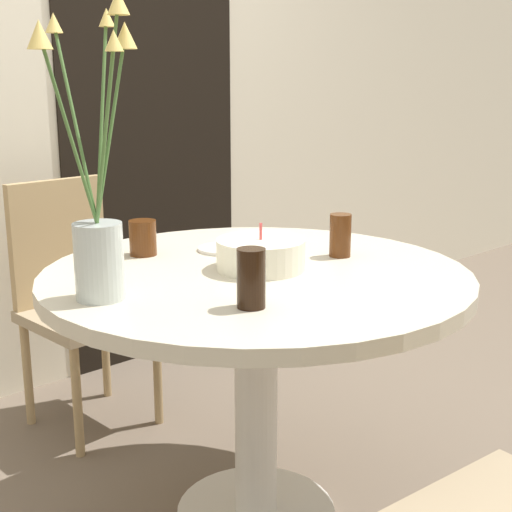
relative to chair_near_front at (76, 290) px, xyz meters
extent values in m
cube|color=beige|center=(0.05, 0.40, 0.79)|extent=(8.00, 0.05, 2.60)
cube|color=black|center=(0.61, 0.36, 0.52)|extent=(0.90, 0.01, 2.05)
cylinder|color=beige|center=(0.05, -0.93, 0.23)|extent=(1.16, 1.16, 0.04)
cylinder|color=silver|center=(0.05, -0.93, -0.13)|extent=(0.12, 0.12, 0.68)
cylinder|color=silver|center=(0.05, -0.93, -0.49)|extent=(0.46, 0.46, 0.03)
cube|color=#9E896B|center=(0.00, -0.08, -0.08)|extent=(0.42, 0.42, 0.04)
cube|color=tan|center=(-0.01, 0.10, 0.17)|extent=(0.38, 0.06, 0.46)
cylinder|color=tan|center=(-0.16, -0.26, -0.31)|extent=(0.03, 0.03, 0.40)
cylinder|color=tan|center=(0.18, -0.24, -0.31)|extent=(0.03, 0.03, 0.40)
cylinder|color=tan|center=(-0.17, 0.08, -0.31)|extent=(0.03, 0.03, 0.40)
cylinder|color=tan|center=(0.16, 0.10, -0.31)|extent=(0.03, 0.03, 0.40)
cylinder|color=white|center=(0.07, -0.92, 0.29)|extent=(0.24, 0.24, 0.08)
cylinder|color=#E54C4C|center=(0.07, -0.92, 0.35)|extent=(0.01, 0.01, 0.04)
cylinder|color=silver|center=(-0.39, -0.87, 0.34)|extent=(0.11, 0.11, 0.18)
cylinder|color=#4C7538|center=(-0.45, -0.87, 0.63)|extent=(0.12, 0.01, 0.41)
cone|color=#EFCC66|center=(-0.50, -0.88, 0.84)|extent=(0.05, 0.05, 0.06)
cylinder|color=#4C7538|center=(-0.34, -0.87, 0.64)|extent=(0.11, 0.01, 0.42)
cone|color=#EFCC66|center=(-0.29, -0.87, 0.85)|extent=(0.05, 0.05, 0.06)
cylinder|color=#4C7538|center=(-0.36, -0.88, 0.67)|extent=(0.08, 0.03, 0.49)
cone|color=#EFCC66|center=(-0.32, -0.89, 0.91)|extent=(0.05, 0.05, 0.05)
cylinder|color=#4C7538|center=(-0.34, -0.82, 0.66)|extent=(0.11, 0.10, 0.46)
cone|color=#EFCC66|center=(-0.29, -0.78, 0.89)|extent=(0.04, 0.04, 0.04)
cylinder|color=#4C7538|center=(-0.40, -0.94, 0.63)|extent=(0.03, 0.15, 0.40)
cone|color=#EFCC66|center=(-0.41, -1.02, 0.83)|extent=(0.04, 0.04, 0.04)
cylinder|color=#4C7538|center=(-0.39, -0.79, 0.65)|extent=(0.02, 0.17, 0.45)
cone|color=#EFCC66|center=(-0.38, -0.71, 0.88)|extent=(0.04, 0.04, 0.05)
cylinder|color=silver|center=(0.14, -0.69, 0.25)|extent=(0.16, 0.16, 0.01)
cylinder|color=#51280F|center=(0.34, -0.98, 0.31)|extent=(0.06, 0.06, 0.12)
cylinder|color=#51280F|center=(-0.08, -0.58, 0.30)|extent=(0.08, 0.08, 0.10)
cylinder|color=black|center=(-0.18, -1.16, 0.32)|extent=(0.07, 0.07, 0.14)
camera|label=1|loc=(-1.20, -2.30, 0.75)|focal=50.00mm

